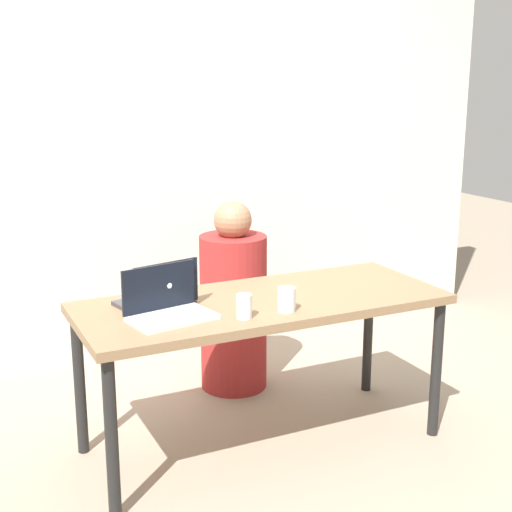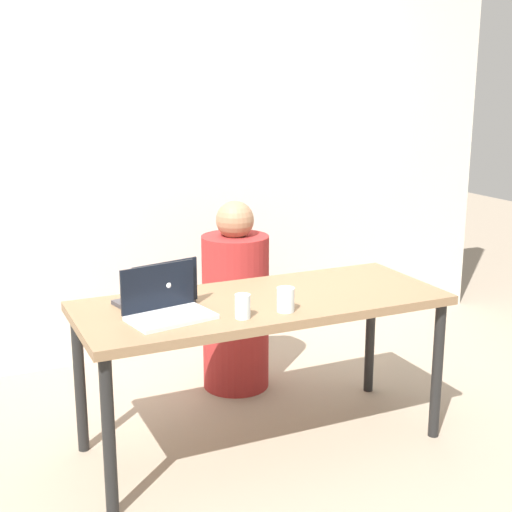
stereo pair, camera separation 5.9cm
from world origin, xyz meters
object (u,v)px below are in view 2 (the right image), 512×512
(water_glass_left, at_px, (243,308))
(water_glass_center, at_px, (286,301))
(laptop_front_left, at_px, (166,306))
(person_at_center, at_px, (236,306))
(laptop_back_left, at_px, (158,295))

(water_glass_left, xyz_separation_m, water_glass_center, (0.20, 0.00, 0.00))
(water_glass_left, bearing_deg, laptop_front_left, 153.46)
(laptop_front_left, xyz_separation_m, water_glass_center, (0.48, -0.13, -0.00))
(laptop_front_left, bearing_deg, person_at_center, 38.87)
(person_at_center, distance_m, laptop_back_left, 0.86)
(person_at_center, height_order, water_glass_center, person_at_center)
(water_glass_center, bearing_deg, water_glass_left, -178.64)
(laptop_front_left, xyz_separation_m, water_glass_left, (0.28, -0.14, -0.00))
(laptop_front_left, bearing_deg, water_glass_center, -26.45)
(person_at_center, xyz_separation_m, water_glass_left, (-0.33, -0.85, 0.29))
(person_at_center, xyz_separation_m, laptop_back_left, (-0.59, -0.55, 0.29))
(person_at_center, bearing_deg, water_glass_center, 95.54)
(water_glass_left, height_order, water_glass_center, water_glass_center)
(laptop_back_left, relative_size, water_glass_left, 3.47)
(laptop_front_left, height_order, water_glass_center, laptop_front_left)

